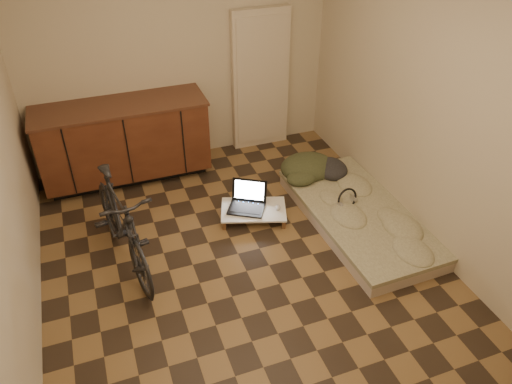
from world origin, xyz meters
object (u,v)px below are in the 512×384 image
object	(u,v)px
futon	(359,216)
laptop	(247,202)
lap_desk	(254,210)
bicycle	(121,220)

from	to	relation	value
futon	laptop	size ratio (longest dim) A/B	4.07
lap_desk	laptop	world-z (taller)	laptop
bicycle	lap_desk	distance (m)	1.39
futon	laptop	bearing A→B (deg)	151.80
bicycle	lap_desk	size ratio (longest dim) A/B	2.00
bicycle	laptop	world-z (taller)	bicycle
futon	laptop	xyz separation A→B (m)	(-1.01, 0.51, 0.08)
bicycle	laptop	xyz separation A→B (m)	(1.27, 0.29, -0.33)
laptop	bicycle	bearing A→B (deg)	-135.89
laptop	futon	bearing A→B (deg)	4.37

